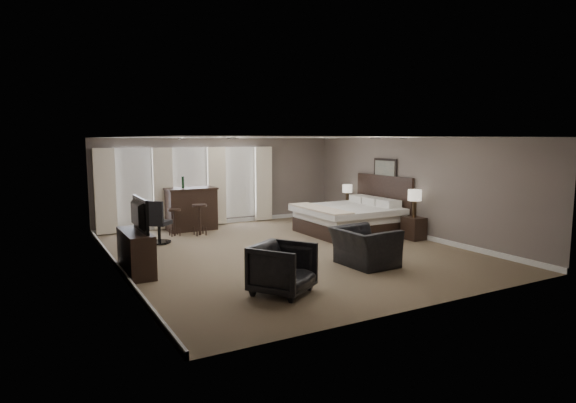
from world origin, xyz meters
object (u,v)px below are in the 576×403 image
bed (352,205)px  nightstand_near (414,228)px  armchair_far (283,266)px  desk_chair (159,222)px  lamp_near (414,204)px  lamp_far (347,195)px  bar_counter (191,209)px  dresser (136,253)px  armchair_near (365,240)px  bar_stool_left (174,222)px  nightstand_far (347,213)px  bar_stool_right (200,220)px  tv (135,228)px

bed → nightstand_near: 1.77m
armchair_far → desk_chair: desk_chair is taller
lamp_near → lamp_far: (0.00, 2.90, -0.06)m
bar_counter → dresser: bearing=-121.3°
armchair_near → bar_stool_left: (-2.54, 4.88, -0.15)m
bar_counter → bar_stool_left: bearing=-137.8°
nightstand_far → bar_stool_right: size_ratio=0.67×
tv → bar_counter: 4.49m
nightstand_far → bar_counter: 4.74m
armchair_near → nightstand_near: bearing=-64.2°
bar_stool_left → nightstand_near: bearing=-33.1°
bar_counter → bar_stool_right: bar_counter is taller
nightstand_far → tv: bearing=-158.7°
desk_chair → bar_stool_right: bearing=-114.8°
bed → dresser: bearing=-168.3°
nightstand_near → bar_counter: bar_counter is taller
bed → dresser: size_ratio=1.72×
lamp_far → bar_counter: (-4.60, 1.13, -0.26)m
lamp_near → bar_stool_right: size_ratio=0.85×
bar_counter → lamp_near: bearing=-41.3°
lamp_near → desk_chair: 6.45m
dresser → desk_chair: bearing=66.8°
armchair_far → bar_stool_right: armchair_far is taller
nightstand_far → desk_chair: 5.86m
bed → tv: bearing=-168.3°
armchair_near → bed: bearing=-34.6°
nightstand_far → tv: size_ratio=0.50×
dresser → nightstand_far: bearing=21.3°
lamp_near → bar_stool_right: bearing=145.4°
lamp_near → bar_stool_left: bearing=146.9°
desk_chair → bar_stool_left: bearing=-86.3°
nightstand_near → bar_stool_right: (-4.63, 3.20, 0.13)m
nightstand_near → bar_stool_left: size_ratio=0.79×
lamp_far → armchair_near: 5.14m
nightstand_far → armchair_near: 5.14m
bed → armchair_near: 3.44m
bed → bar_stool_left: (-4.37, 1.98, -0.41)m
bar_counter → bar_stool_right: (-0.04, -0.83, -0.19)m
lamp_near → tv: bearing=178.3°
bar_stool_left → desk_chair: size_ratio=0.67×
tv → bar_stool_right: bearing=-37.3°
nightstand_near → armchair_far: size_ratio=0.62×
bed → bar_counter: bearing=145.1°
lamp_far → tv: (-6.92, -2.70, 0.02)m
nightstand_near → tv: size_ratio=0.51×
bar_stool_left → desk_chair: (-0.59, -0.74, 0.18)m
armchair_near → bar_stool_left: bearing=25.1°
nightstand_far → bar_counter: size_ratio=0.40×
armchair_near → lamp_near: bearing=-64.2°
lamp_near → armchair_far: lamp_near is taller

